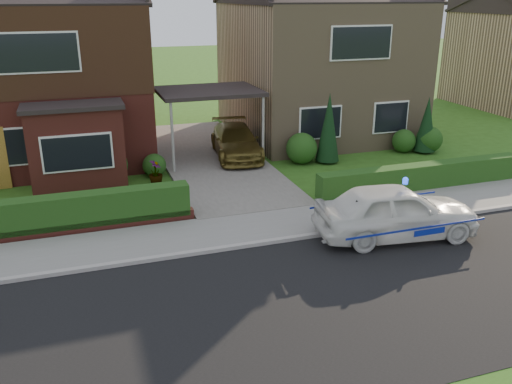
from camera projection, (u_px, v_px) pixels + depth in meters
name	position (u px, v px, depth m)	size (l,w,h in m)	color
ground	(336.00, 300.00, 11.59)	(120.00, 120.00, 0.00)	#2B5316
road	(336.00, 300.00, 11.59)	(60.00, 6.00, 0.02)	black
kerb	(284.00, 240.00, 14.28)	(60.00, 0.16, 0.12)	#9E9993
sidewalk	(271.00, 225.00, 15.21)	(60.00, 2.00, 0.10)	slate
driveway	(211.00, 158.00, 21.35)	(3.80, 12.00, 0.12)	#666059
house_left	(44.00, 58.00, 20.90)	(7.50, 9.53, 7.25)	maroon
house_right	(316.00, 52.00, 24.51)	(7.50, 8.06, 7.25)	#94795B
carport_link	(209.00, 93.00, 20.41)	(3.80, 3.00, 2.77)	black
dwarf_wall	(52.00, 231.00, 14.50)	(7.70, 0.25, 0.36)	maroon
hedge_left	(53.00, 235.00, 14.69)	(7.50, 0.55, 0.90)	#153D13
hedge_right	(421.00, 190.00, 18.09)	(7.50, 0.55, 0.80)	#153D13
shrub_left_mid	(108.00, 166.00, 18.43)	(1.32, 1.32, 1.32)	#153D13
shrub_left_near	(154.00, 165.00, 19.26)	(0.84, 0.84, 0.84)	#153D13
shrub_right_near	(302.00, 148.00, 20.70)	(1.20, 1.20, 1.20)	#153D13
shrub_right_mid	(404.00, 141.00, 22.21)	(0.96, 0.96, 0.96)	#153D13
shrub_right_far	(429.00, 139.00, 22.22)	(1.08, 1.08, 1.08)	#153D13
conifer_a	(328.00, 130.00, 20.58)	(0.90, 0.90, 2.60)	black
conifer_b	(426.00, 126.00, 21.97)	(0.90, 0.90, 2.20)	black
police_car	(396.00, 212.00, 14.34)	(3.97, 4.50, 1.63)	silver
driveway_car	(236.00, 141.00, 21.25)	(1.67, 4.11, 1.19)	brown
potted_plant_b	(157.00, 199.00, 16.38)	(0.37, 0.30, 0.67)	gray
potted_plant_c	(156.00, 173.00, 18.40)	(0.48, 0.48, 0.86)	gray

